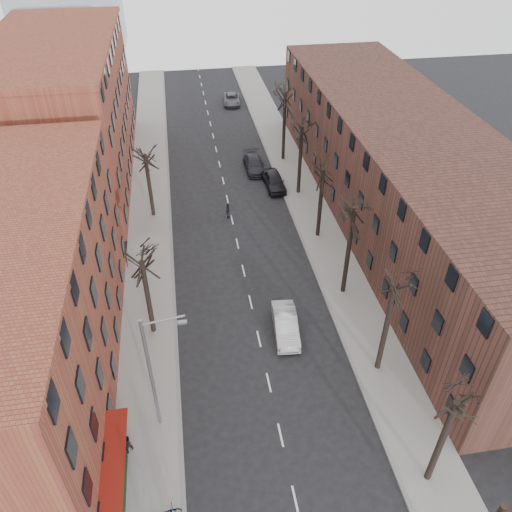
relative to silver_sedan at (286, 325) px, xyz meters
name	(u,v)px	position (x,y,z in m)	size (l,w,h in m)	color
sidewalk_left	(150,210)	(-10.04, 18.67, -0.71)	(4.00, 90.00, 0.15)	gray
sidewalk_right	(304,197)	(5.96, 18.67, -0.71)	(4.00, 90.00, 0.15)	gray
building_left_near	(1,314)	(-18.04, -1.33, 5.21)	(12.00, 26.00, 12.00)	brown
building_left_far	(64,115)	(-18.04, 27.67, 6.21)	(12.00, 28.00, 14.00)	brown
building_right	(403,172)	(13.96, 13.67, 4.21)	(12.00, 50.00, 10.00)	#4D2B24
awning_left	(121,492)	(-11.44, -10.33, -0.79)	(1.20, 7.00, 0.15)	maroon
hedge	(116,504)	(-11.54, -11.33, -0.14)	(0.80, 6.00, 1.00)	black
tree_right_a	(427,478)	(5.56, -12.33, -0.79)	(5.20, 5.20, 10.00)	black
tree_right_b	(377,368)	(5.56, -4.33, -0.79)	(5.20, 5.20, 10.80)	black
tree_right_c	(343,292)	(5.56, 3.67, -0.79)	(5.20, 5.20, 11.60)	black
tree_right_d	(317,236)	(5.56, 11.67, -0.79)	(5.20, 5.20, 10.00)	black
tree_right_e	(298,193)	(5.56, 19.67, -0.79)	(5.20, 5.20, 10.80)	black
tree_right_f	(283,159)	(5.56, 27.67, -0.79)	(5.20, 5.20, 11.60)	black
tree_left_a	(154,331)	(-9.64, 1.67, -0.79)	(5.20, 5.20, 9.50)	black
tree_left_b	(154,216)	(-9.64, 17.67, -0.79)	(5.20, 5.20, 9.50)	black
streetlight	(153,371)	(-9.07, -6.33, 4.22)	(2.45, 0.22, 9.03)	slate
silver_sedan	(286,325)	(0.00, 0.00, 0.00)	(1.67, 4.79, 1.58)	#B6B7BD
parked_car_near	(274,181)	(3.26, 21.25, 0.03)	(1.94, 4.82, 1.64)	black
parked_car_mid	(254,164)	(1.76, 25.61, -0.05)	(2.08, 5.11, 1.48)	#22222A
parked_car_far	(232,99)	(1.76, 46.52, -0.10)	(2.29, 4.96, 1.38)	#5A5B61
pedestrian_b	(125,443)	(-11.17, -7.98, 0.17)	(0.79, 0.62, 1.63)	black
pedestrian_crossing	(228,211)	(-2.37, 16.15, 0.00)	(0.92, 0.39, 1.58)	black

